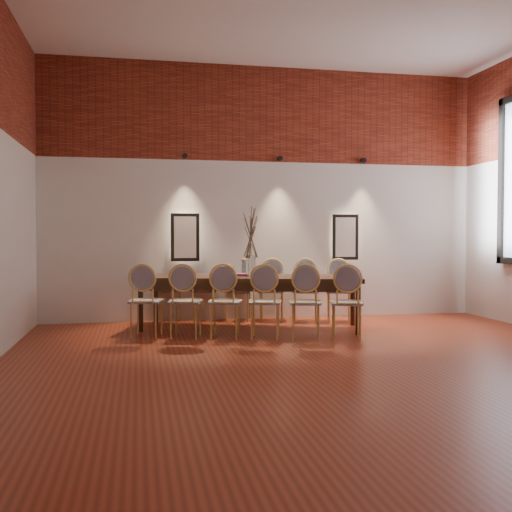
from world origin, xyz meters
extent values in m
cube|color=maroon|center=(0.00, 0.00, -0.01)|extent=(7.00, 7.00, 0.02)
cube|color=silver|center=(0.00, 3.55, 2.00)|extent=(7.00, 0.10, 4.00)
cube|color=maroon|center=(0.00, 3.48, 3.25)|extent=(7.00, 0.02, 1.50)
cube|color=#FFEAC6|center=(-1.30, 3.45, 1.30)|extent=(0.36, 0.06, 0.66)
cube|color=#FFEAC6|center=(1.30, 3.45, 1.30)|extent=(0.36, 0.06, 0.66)
cylinder|color=black|center=(-1.30, 3.42, 2.55)|extent=(0.08, 0.10, 0.08)
cylinder|color=black|center=(0.20, 3.42, 2.55)|extent=(0.08, 0.10, 0.08)
cylinder|color=black|center=(1.60, 3.42, 2.55)|extent=(0.08, 0.10, 0.08)
cube|color=#381C0F|center=(-0.45, 2.50, 0.38)|extent=(3.28, 1.81, 0.75)
cylinder|color=silver|center=(-0.44, 2.50, 0.90)|extent=(0.14, 0.14, 0.30)
ellipsoid|color=brown|center=(-0.79, 2.54, 0.84)|extent=(0.24, 0.24, 0.18)
cube|color=#8F2D5B|center=(-0.58, 2.62, 0.77)|extent=(0.30, 0.24, 0.03)
camera|label=1|loc=(-2.02, -5.85, 1.33)|focal=42.00mm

